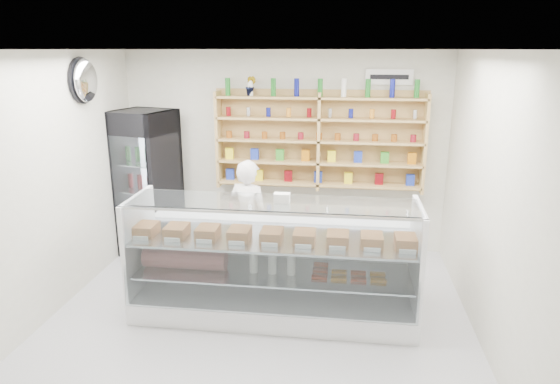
# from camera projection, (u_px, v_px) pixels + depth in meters

# --- Properties ---
(room) EXTENTS (5.00, 5.00, 5.00)m
(room) POSITION_uv_depth(u_px,v_px,m) (251.00, 204.00, 4.68)
(room) COLOR #B2B1B6
(room) RESTS_ON ground
(display_counter) EXTENTS (3.01, 0.90, 1.31)m
(display_counter) POSITION_uv_depth(u_px,v_px,m) (273.00, 284.00, 5.39)
(display_counter) COLOR white
(display_counter) RESTS_ON floor
(shop_worker) EXTENTS (0.65, 0.54, 1.53)m
(shop_worker) POSITION_uv_depth(u_px,v_px,m) (249.00, 220.00, 6.19)
(shop_worker) COLOR silver
(shop_worker) RESTS_ON floor
(drinks_cooler) EXTENTS (0.89, 0.87, 2.02)m
(drinks_cooler) POSITION_uv_depth(u_px,v_px,m) (147.00, 183.00, 6.91)
(drinks_cooler) COLOR black
(drinks_cooler) RESTS_ON floor
(wall_shelving) EXTENTS (2.84, 0.28, 1.33)m
(wall_shelving) POSITION_uv_depth(u_px,v_px,m) (319.00, 141.00, 6.79)
(wall_shelving) COLOR tan
(wall_shelving) RESTS_ON back_wall
(potted_plant) EXTENTS (0.17, 0.15, 0.26)m
(potted_plant) POSITION_uv_depth(u_px,v_px,m) (251.00, 86.00, 6.71)
(potted_plant) COLOR #1E6626
(potted_plant) RESTS_ON wall_shelving
(security_mirror) EXTENTS (0.15, 0.50, 0.50)m
(security_mirror) POSITION_uv_depth(u_px,v_px,m) (86.00, 81.00, 5.80)
(security_mirror) COLOR silver
(security_mirror) RESTS_ON left_wall
(wall_sign) EXTENTS (0.62, 0.03, 0.20)m
(wall_sign) POSITION_uv_depth(u_px,v_px,m) (389.00, 77.00, 6.56)
(wall_sign) COLOR white
(wall_sign) RESTS_ON back_wall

